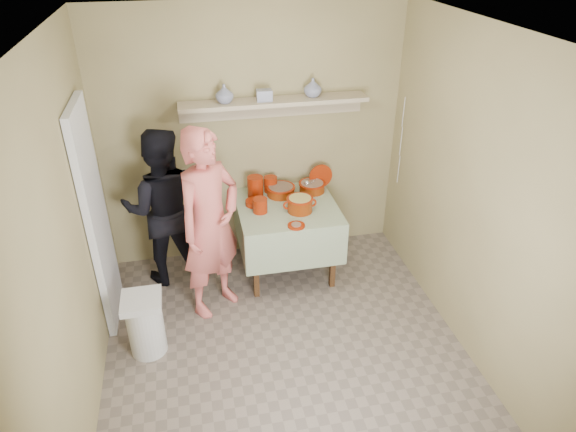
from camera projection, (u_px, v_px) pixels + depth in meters
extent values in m
plane|color=#73655A|center=(289.00, 360.00, 4.28)|extent=(3.50, 3.50, 0.00)
cube|color=silver|center=(97.00, 219.00, 4.33)|extent=(0.06, 0.70, 2.00)
cylinder|color=maroon|center=(255.00, 187.00, 5.14)|extent=(0.16, 0.16, 0.21)
cylinder|color=maroon|center=(271.00, 184.00, 5.25)|extent=(0.14, 0.14, 0.16)
cylinder|color=maroon|center=(260.00, 205.00, 4.88)|extent=(0.14, 0.14, 0.14)
cylinder|color=maroon|center=(254.00, 203.00, 5.03)|extent=(0.17, 0.17, 0.05)
cylinder|color=maroon|center=(321.00, 176.00, 5.33)|extent=(0.25, 0.06, 0.25)
imported|color=navy|center=(313.00, 87.00, 4.87)|extent=(0.20, 0.20, 0.18)
imported|color=navy|center=(224.00, 94.00, 4.70)|extent=(0.20, 0.20, 0.17)
cube|color=navy|center=(264.00, 95.00, 4.77)|extent=(0.15, 0.11, 0.10)
imported|color=#CF5E59|center=(210.00, 225.00, 4.47)|extent=(0.77, 0.73, 1.78)
imported|color=black|center=(163.00, 208.00, 4.90)|extent=(0.81, 0.65, 1.60)
cube|color=#988B5D|center=(253.00, 138.00, 5.12)|extent=(3.00, 0.02, 2.60)
cube|color=#988B5D|center=(64.00, 252.00, 3.36)|extent=(0.02, 3.50, 2.60)
cube|color=#988B5D|center=(483.00, 206.00, 3.90)|extent=(0.02, 3.50, 2.60)
cube|color=silver|center=(289.00, 35.00, 2.98)|extent=(3.00, 3.50, 0.02)
cube|color=#4C2D16|center=(256.00, 266.00, 4.85)|extent=(0.05, 0.05, 0.71)
cube|color=#4C2D16|center=(333.00, 256.00, 4.98)|extent=(0.05, 0.05, 0.71)
cube|color=#4C2D16|center=(245.00, 225.00, 5.49)|extent=(0.05, 0.05, 0.71)
cube|color=#4C2D16|center=(314.00, 218.00, 5.62)|extent=(0.05, 0.05, 0.71)
cube|color=#4C2D16|center=(287.00, 208.00, 5.05)|extent=(0.90, 0.90, 0.04)
cube|color=#2E591E|center=(287.00, 206.00, 5.03)|extent=(0.96, 0.96, 0.01)
cube|color=#2E591E|center=(297.00, 251.00, 4.74)|extent=(0.96, 0.01, 0.44)
cube|color=#2E591E|center=(278.00, 202.00, 5.55)|extent=(0.96, 0.01, 0.44)
cube|color=#2E591E|center=(239.00, 230.00, 5.06)|extent=(0.01, 0.96, 0.44)
cube|color=#2E591E|center=(333.00, 219.00, 5.23)|extent=(0.01, 0.96, 0.44)
cylinder|color=#611E06|center=(281.00, 191.00, 5.19)|extent=(0.28, 0.28, 0.09)
cylinder|color=maroon|center=(281.00, 187.00, 5.17)|extent=(0.30, 0.30, 0.01)
cylinder|color=brown|center=(281.00, 189.00, 5.18)|extent=(0.25, 0.25, 0.05)
cylinder|color=#611E06|center=(312.00, 187.00, 5.27)|extent=(0.26, 0.26, 0.09)
cylinder|color=maroon|center=(312.00, 183.00, 5.25)|extent=(0.28, 0.28, 0.01)
cylinder|color=#8C6B54|center=(312.00, 185.00, 5.25)|extent=(0.23, 0.23, 0.05)
cylinder|color=silver|center=(314.00, 181.00, 5.09)|extent=(0.01, 0.22, 0.16)
sphere|color=silver|center=(307.00, 183.00, 5.22)|extent=(0.07, 0.07, 0.07)
cylinder|color=#611E06|center=(300.00, 205.00, 4.89)|extent=(0.24, 0.24, 0.14)
cylinder|color=maroon|center=(300.00, 199.00, 4.86)|extent=(0.25, 0.25, 0.01)
cylinder|color=tan|center=(300.00, 200.00, 4.87)|extent=(0.21, 0.21, 0.05)
torus|color=maroon|center=(288.00, 205.00, 4.87)|extent=(0.09, 0.02, 0.09)
torus|color=maroon|center=(312.00, 203.00, 4.91)|extent=(0.09, 0.02, 0.09)
cylinder|color=maroon|center=(296.00, 226.00, 4.68)|extent=(0.16, 0.16, 0.02)
cylinder|color=#8C6B54|center=(296.00, 225.00, 4.67)|extent=(0.09, 0.09, 0.01)
cube|color=tan|center=(274.00, 102.00, 4.84)|extent=(1.80, 0.25, 0.04)
cube|color=tan|center=(272.00, 108.00, 4.99)|extent=(1.80, 0.02, 0.18)
cylinder|color=silver|center=(146.00, 327.00, 4.26)|extent=(0.30, 0.30, 0.50)
cube|color=silver|center=(141.00, 301.00, 4.12)|extent=(0.32, 0.32, 0.06)
cylinder|color=silver|center=(404.00, 112.00, 5.04)|extent=(0.01, 0.01, 0.30)
cylinder|color=silver|center=(401.00, 141.00, 5.17)|extent=(0.01, 0.01, 0.30)
cylinder|color=silver|center=(399.00, 169.00, 5.31)|extent=(0.01, 0.01, 0.30)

